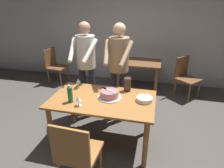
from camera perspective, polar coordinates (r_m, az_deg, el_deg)
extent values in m
plane|color=#4C4742|center=(3.18, -2.52, -16.31)|extent=(14.00, 14.00, 0.00)
cube|color=#BCB7AD|center=(5.06, 5.70, 15.75)|extent=(10.00, 0.12, 2.70)
cube|color=#9E6633|center=(2.76, -2.79, -4.56)|extent=(1.47, 0.87, 0.03)
cylinder|color=#9E6633|center=(2.93, -17.57, -12.67)|extent=(0.07, 0.07, 0.72)
cylinder|color=#9E6633|center=(2.59, 9.86, -17.22)|extent=(0.07, 0.07, 0.72)
cylinder|color=#9E6633|center=(3.45, -11.62, -5.96)|extent=(0.07, 0.07, 0.72)
cylinder|color=#9E6633|center=(3.17, 10.90, -8.77)|extent=(0.07, 0.07, 0.72)
cylinder|color=silver|center=(2.77, -0.73, -3.94)|extent=(0.34, 0.34, 0.01)
cylinder|color=#D18C93|center=(2.75, -0.74, -3.00)|extent=(0.26, 0.26, 0.09)
cylinder|color=#926267|center=(2.73, -0.74, -2.08)|extent=(0.25, 0.25, 0.01)
cube|color=silver|center=(2.71, -0.45, -2.02)|extent=(0.18, 0.12, 0.00)
cube|color=black|center=(2.80, -2.29, -1.19)|extent=(0.08, 0.06, 0.02)
cylinder|color=white|center=(2.72, 9.51, -4.92)|extent=(0.22, 0.22, 0.01)
cylinder|color=white|center=(2.71, 9.52, -4.73)|extent=(0.22, 0.22, 0.01)
cylinder|color=white|center=(2.71, 9.54, -4.54)|extent=(0.22, 0.22, 0.01)
cylinder|color=white|center=(2.70, 9.55, -4.36)|extent=(0.22, 0.22, 0.01)
cylinder|color=white|center=(2.70, 9.57, -4.17)|extent=(0.22, 0.22, 0.01)
cylinder|color=white|center=(2.69, 9.58, -3.98)|extent=(0.22, 0.22, 0.01)
cylinder|color=silver|center=(2.61, -9.70, -6.28)|extent=(0.07, 0.07, 0.00)
cylinder|color=silver|center=(2.59, -9.76, -5.57)|extent=(0.01, 0.01, 0.07)
cone|color=silver|center=(2.56, -9.86, -4.20)|extent=(0.08, 0.08, 0.07)
cylinder|color=silver|center=(3.15, -9.83, -0.82)|extent=(0.07, 0.07, 0.00)
cylinder|color=silver|center=(3.14, -9.88, -0.21)|extent=(0.01, 0.01, 0.07)
cone|color=silver|center=(3.11, -9.96, 0.97)|extent=(0.08, 0.08, 0.07)
cylinder|color=#1E6B38|center=(2.68, -12.23, -3.09)|extent=(0.07, 0.07, 0.22)
cylinder|color=silver|center=(2.62, -12.46, -0.65)|extent=(0.04, 0.04, 0.03)
cylinder|color=black|center=(2.98, 4.51, -1.73)|extent=(0.10, 0.10, 0.03)
cylinder|color=#3F2D23|center=(2.94, 4.57, 0.12)|extent=(0.11, 0.11, 0.18)
cylinder|color=#2D2D38|center=(3.41, 3.38, -3.69)|extent=(0.11, 0.11, 0.95)
cylinder|color=#2D2D38|center=(3.45, 0.46, -3.33)|extent=(0.11, 0.11, 0.95)
cylinder|color=#997A5B|center=(3.15, 2.10, 8.69)|extent=(0.32, 0.32, 0.55)
sphere|color=tan|center=(3.08, 2.21, 15.81)|extent=(0.20, 0.20, 0.20)
cylinder|color=#997A5B|center=(2.93, 4.26, 8.93)|extent=(0.17, 0.42, 0.34)
cylinder|color=#997A5B|center=(3.01, -1.64, 9.36)|extent=(0.14, 0.42, 0.34)
cylinder|color=#2D2D38|center=(3.57, -5.78, -2.46)|extent=(0.11, 0.11, 0.95)
cylinder|color=#2D2D38|center=(3.64, -8.42, -2.10)|extent=(0.11, 0.11, 0.95)
cylinder|color=beige|center=(3.34, -7.77, 9.36)|extent=(0.32, 0.32, 0.55)
sphere|color=#A87C64|center=(3.27, -8.16, 16.07)|extent=(0.20, 0.20, 0.20)
cylinder|color=beige|center=(3.10, -6.50, 9.68)|extent=(0.17, 0.42, 0.34)
cylinder|color=beige|center=(3.23, -11.70, 9.91)|extent=(0.14, 0.42, 0.34)
cube|color=#9E6633|center=(2.39, -9.44, -19.04)|extent=(0.46, 0.46, 0.04)
cylinder|color=#9E6633|center=(2.73, -11.07, -19.17)|extent=(0.04, 0.04, 0.41)
cylinder|color=#9E6633|center=(2.61, -3.42, -21.00)|extent=(0.04, 0.04, 0.41)
cube|color=#9E6633|center=(2.10, -12.36, -17.64)|extent=(0.44, 0.05, 0.45)
cube|color=brown|center=(4.48, 7.82, 6.40)|extent=(1.00, 0.70, 0.03)
cylinder|color=brown|center=(4.41, 1.67, 1.22)|extent=(0.07, 0.07, 0.71)
cylinder|color=brown|center=(4.33, 12.73, 0.18)|extent=(0.07, 0.07, 0.71)
cylinder|color=brown|center=(4.91, 3.01, 3.60)|extent=(0.07, 0.07, 0.71)
cylinder|color=brown|center=(4.84, 12.95, 2.70)|extent=(0.07, 0.07, 0.71)
cube|color=brown|center=(5.20, -15.72, 4.77)|extent=(0.49, 0.49, 0.04)
cylinder|color=brown|center=(5.32, -12.74, 2.90)|extent=(0.04, 0.04, 0.41)
cylinder|color=brown|center=(5.04, -14.92, 1.50)|extent=(0.04, 0.04, 0.41)
cylinder|color=brown|center=(5.52, -15.94, 3.33)|extent=(0.04, 0.04, 0.41)
cylinder|color=brown|center=(5.25, -18.20, 2.00)|extent=(0.04, 0.04, 0.41)
cube|color=brown|center=(5.25, -17.85, 7.49)|extent=(0.08, 0.44, 0.45)
cube|color=brown|center=(4.55, 21.54, 1.26)|extent=(0.62, 0.62, 0.04)
cylinder|color=brown|center=(4.71, 24.18, -1.47)|extent=(0.04, 0.04, 0.41)
cylinder|color=brown|center=(4.41, 21.76, -2.70)|extent=(0.04, 0.04, 0.41)
cylinder|color=brown|center=(4.87, 20.56, -0.04)|extent=(0.04, 0.04, 0.41)
cylinder|color=brown|center=(4.59, 18.01, -1.13)|extent=(0.04, 0.04, 0.41)
cube|color=brown|center=(4.58, 19.88, 4.90)|extent=(0.31, 0.36, 0.45)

